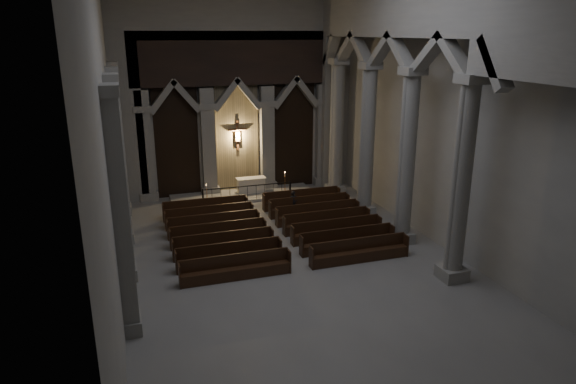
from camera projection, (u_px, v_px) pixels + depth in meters
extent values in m
plane|color=gray|center=(301.00, 271.00, 21.18)|extent=(24.00, 24.00, 0.00)
cube|color=#A09E96|center=(235.00, 93.00, 30.30)|extent=(14.00, 0.10, 12.00)
cube|color=#A09E96|center=(542.00, 249.00, 8.49)|extent=(14.00, 0.10, 12.00)
cube|color=#A09E96|center=(107.00, 138.00, 17.35)|extent=(0.10, 24.00, 12.00)
cube|color=#A09E96|center=(460.00, 118.00, 21.43)|extent=(0.10, 24.00, 12.00)
cube|color=gray|center=(145.00, 147.00, 29.11)|extent=(0.80, 0.50, 6.40)
cube|color=gray|center=(149.00, 196.00, 29.99)|extent=(1.05, 0.70, 0.50)
cube|color=gray|center=(142.00, 109.00, 28.46)|extent=(1.00, 0.65, 0.35)
cube|color=gray|center=(208.00, 143.00, 30.16)|extent=(0.80, 0.50, 6.40)
cube|color=gray|center=(211.00, 191.00, 31.03)|extent=(1.05, 0.70, 0.50)
cube|color=gray|center=(207.00, 106.00, 29.51)|extent=(1.00, 0.65, 0.35)
cube|color=gray|center=(267.00, 139.00, 31.20)|extent=(0.80, 0.50, 6.40)
cube|color=gray|center=(268.00, 186.00, 32.08)|extent=(1.05, 0.70, 0.50)
cube|color=gray|center=(267.00, 104.00, 30.56)|extent=(1.00, 0.65, 0.35)
cube|color=gray|center=(322.00, 136.00, 32.25)|extent=(0.80, 0.50, 6.40)
cube|color=gray|center=(322.00, 181.00, 33.13)|extent=(1.05, 0.70, 0.50)
cube|color=gray|center=(323.00, 101.00, 31.61)|extent=(1.00, 0.65, 0.35)
cube|color=black|center=(176.00, 139.00, 29.86)|extent=(2.60, 0.15, 7.00)
cube|color=#8C7C5A|center=(237.00, 135.00, 30.91)|extent=(2.60, 0.15, 7.00)
cube|color=black|center=(294.00, 132.00, 31.96)|extent=(2.60, 0.15, 7.00)
cube|color=black|center=(236.00, 58.00, 29.25)|extent=(12.00, 0.50, 3.00)
cube|color=gray|center=(128.00, 125.00, 28.48)|extent=(1.60, 0.50, 9.00)
cube|color=gray|center=(335.00, 114.00, 32.10)|extent=(1.60, 0.50, 9.00)
cube|color=gray|center=(235.00, 12.00, 28.50)|extent=(14.00, 0.50, 3.00)
plane|color=#E0AF65|center=(237.00, 135.00, 30.88)|extent=(1.50, 0.00, 1.50)
cube|color=#52301C|center=(237.00, 135.00, 30.80)|extent=(0.13, 0.08, 1.80)
cube|color=#52301C|center=(237.00, 130.00, 30.69)|extent=(1.10, 0.08, 0.13)
cube|color=tan|center=(238.00, 136.00, 30.76)|extent=(0.26, 0.10, 0.60)
sphere|color=tan|center=(237.00, 130.00, 30.64)|extent=(0.17, 0.17, 0.17)
cylinder|color=tan|center=(233.00, 131.00, 30.57)|extent=(0.45, 0.08, 0.08)
cylinder|color=tan|center=(242.00, 130.00, 30.73)|extent=(0.45, 0.08, 0.08)
cube|color=gray|center=(335.00, 189.00, 31.34)|extent=(1.00, 1.00, 0.50)
cylinder|color=gray|center=(337.00, 128.00, 30.23)|extent=(0.70, 0.70, 7.50)
cube|color=gray|center=(339.00, 61.00, 29.08)|extent=(0.95, 0.95, 0.35)
cube|color=gray|center=(364.00, 210.00, 27.71)|extent=(1.00, 1.00, 0.50)
cylinder|color=gray|center=(367.00, 142.00, 26.59)|extent=(0.70, 0.70, 7.50)
cube|color=gray|center=(370.00, 65.00, 25.44)|extent=(0.95, 0.95, 0.35)
cube|color=gray|center=(401.00, 237.00, 24.07)|extent=(1.00, 1.00, 0.50)
cylinder|color=gray|center=(407.00, 159.00, 22.96)|extent=(0.70, 0.70, 7.50)
cube|color=gray|center=(413.00, 71.00, 21.81)|extent=(0.95, 0.95, 0.35)
cube|color=gray|center=(452.00, 273.00, 20.44)|extent=(1.00, 1.00, 0.50)
cylinder|color=gray|center=(461.00, 183.00, 19.32)|extent=(0.70, 0.70, 7.50)
cube|color=gray|center=(472.00, 79.00, 18.17)|extent=(0.95, 0.95, 0.35)
cube|color=gray|center=(439.00, 0.00, 19.62)|extent=(0.55, 24.00, 2.80)
cube|color=gray|center=(325.00, 114.00, 31.77)|extent=(0.55, 1.20, 9.20)
cube|color=gray|center=(126.00, 209.00, 27.77)|extent=(0.60, 1.00, 0.50)
cube|color=gray|center=(119.00, 141.00, 26.66)|extent=(0.50, 0.80, 7.50)
cube|color=gray|center=(112.00, 65.00, 25.51)|extent=(0.60, 1.00, 0.35)
cube|color=gray|center=(127.00, 236.00, 24.14)|extent=(0.60, 1.00, 0.50)
cube|color=gray|center=(120.00, 159.00, 23.02)|extent=(0.50, 0.80, 7.50)
cube|color=gray|center=(111.00, 71.00, 21.87)|extent=(0.60, 1.00, 0.35)
cube|color=gray|center=(130.00, 272.00, 20.50)|extent=(0.60, 1.00, 0.50)
cube|color=gray|center=(120.00, 182.00, 19.38)|extent=(0.50, 0.80, 7.50)
cube|color=gray|center=(110.00, 79.00, 18.24)|extent=(0.60, 1.00, 0.35)
cube|color=gray|center=(132.00, 324.00, 16.87)|extent=(0.60, 1.00, 0.50)
cube|color=gray|center=(121.00, 217.00, 15.75)|extent=(0.50, 0.80, 7.50)
cube|color=gray|center=(108.00, 90.00, 14.60)|extent=(0.60, 1.00, 0.35)
cube|color=gray|center=(243.00, 195.00, 30.79)|extent=(8.50, 2.60, 0.15)
cube|color=beige|center=(251.00, 185.00, 30.98)|extent=(1.63, 0.64, 0.86)
cube|color=silver|center=(251.00, 178.00, 30.85)|extent=(1.77, 0.71, 0.04)
cube|color=black|center=(247.00, 186.00, 29.44)|extent=(5.16, 0.05, 0.05)
cube|color=black|center=(203.00, 198.00, 28.83)|extent=(0.09, 0.09, 1.03)
cube|color=black|center=(290.00, 190.00, 30.33)|extent=(0.09, 0.09, 1.03)
cylinder|color=black|center=(212.00, 198.00, 28.99)|extent=(0.02, 0.02, 0.95)
cylinder|color=black|center=(221.00, 197.00, 29.14)|extent=(0.02, 0.02, 0.95)
cylinder|color=black|center=(230.00, 196.00, 29.29)|extent=(0.02, 0.02, 0.95)
cylinder|color=black|center=(239.00, 195.00, 29.44)|extent=(0.02, 0.02, 0.95)
cylinder|color=black|center=(248.00, 194.00, 29.59)|extent=(0.02, 0.02, 0.95)
cylinder|color=black|center=(256.00, 193.00, 29.74)|extent=(0.02, 0.02, 0.95)
cylinder|color=black|center=(265.00, 193.00, 29.89)|extent=(0.02, 0.02, 0.95)
cylinder|color=black|center=(273.00, 192.00, 30.04)|extent=(0.02, 0.02, 0.95)
cylinder|color=black|center=(282.00, 191.00, 30.19)|extent=(0.02, 0.02, 0.95)
cylinder|color=#AF7436|center=(208.00, 208.00, 28.68)|extent=(0.23, 0.23, 0.05)
cylinder|color=#AF7436|center=(207.00, 198.00, 28.51)|extent=(0.04, 0.04, 1.13)
cylinder|color=#AF7436|center=(207.00, 189.00, 28.34)|extent=(0.12, 0.12, 0.02)
cylinder|color=white|center=(207.00, 187.00, 28.31)|extent=(0.05, 0.05, 0.20)
sphere|color=#FFA959|center=(206.00, 185.00, 28.27)|extent=(0.04, 0.04, 0.04)
cylinder|color=#AF7436|center=(285.00, 196.00, 30.69)|extent=(0.26, 0.26, 0.05)
cylinder|color=#AF7436|center=(285.00, 186.00, 30.51)|extent=(0.04, 0.04, 1.26)
cylinder|color=#AF7436|center=(285.00, 176.00, 30.32)|extent=(0.13, 0.13, 0.02)
cylinder|color=white|center=(285.00, 174.00, 30.28)|extent=(0.05, 0.05, 0.22)
sphere|color=#FFA959|center=(285.00, 172.00, 30.24)|extent=(0.05, 0.05, 0.05)
cube|color=black|center=(206.00, 213.00, 27.27)|extent=(4.42, 0.42, 0.47)
cube|color=black|center=(205.00, 203.00, 27.30)|extent=(4.42, 0.07, 0.53)
cube|color=black|center=(163.00, 213.00, 26.55)|extent=(0.06, 0.47, 0.95)
cube|color=black|center=(246.00, 205.00, 27.84)|extent=(0.06, 0.47, 0.95)
cube|color=black|center=(302.00, 203.00, 28.84)|extent=(4.42, 0.42, 0.47)
cube|color=black|center=(301.00, 194.00, 28.87)|extent=(4.42, 0.07, 0.53)
cube|color=black|center=(264.00, 203.00, 28.12)|extent=(0.06, 0.47, 0.95)
cube|color=black|center=(338.00, 195.00, 29.41)|extent=(0.06, 0.47, 0.95)
cube|color=black|center=(210.00, 221.00, 26.13)|extent=(4.42, 0.42, 0.47)
cube|color=black|center=(209.00, 210.00, 26.16)|extent=(4.42, 0.07, 0.53)
cube|color=black|center=(165.00, 221.00, 25.41)|extent=(0.06, 0.47, 0.95)
cube|color=black|center=(252.00, 212.00, 26.70)|extent=(0.06, 0.47, 0.95)
cube|color=black|center=(309.00, 210.00, 27.70)|extent=(4.42, 0.42, 0.47)
cube|color=black|center=(308.00, 200.00, 27.73)|extent=(4.42, 0.07, 0.53)
cube|color=black|center=(270.00, 210.00, 26.99)|extent=(0.06, 0.47, 0.95)
cube|color=black|center=(347.00, 202.00, 28.27)|extent=(0.06, 0.47, 0.95)
cube|color=black|center=(214.00, 229.00, 24.99)|extent=(4.42, 0.42, 0.47)
cube|color=black|center=(213.00, 218.00, 25.02)|extent=(4.42, 0.07, 0.53)
cube|color=black|center=(168.00, 230.00, 24.27)|extent=(0.06, 0.47, 0.95)
cube|color=black|center=(258.00, 220.00, 25.56)|extent=(0.06, 0.47, 0.95)
cube|color=black|center=(318.00, 218.00, 26.56)|extent=(4.42, 0.42, 0.47)
cube|color=black|center=(317.00, 207.00, 26.59)|extent=(4.42, 0.07, 0.53)
cube|color=black|center=(277.00, 218.00, 25.85)|extent=(0.06, 0.47, 0.95)
cube|color=black|center=(357.00, 209.00, 27.14)|extent=(0.06, 0.47, 0.95)
cube|color=black|center=(219.00, 239.00, 23.85)|extent=(4.42, 0.42, 0.47)
cube|color=black|center=(218.00, 227.00, 23.88)|extent=(4.42, 0.07, 0.53)
cube|color=black|center=(170.00, 240.00, 23.13)|extent=(0.06, 0.47, 0.95)
cube|color=black|center=(265.00, 229.00, 24.42)|extent=(0.06, 0.47, 0.95)
cube|color=black|center=(327.00, 226.00, 25.42)|extent=(4.42, 0.42, 0.47)
cube|color=black|center=(326.00, 215.00, 25.46)|extent=(4.42, 0.07, 0.53)
cube|color=black|center=(284.00, 227.00, 24.71)|extent=(0.06, 0.47, 0.95)
cube|color=black|center=(367.00, 217.00, 26.00)|extent=(0.06, 0.47, 0.95)
cube|color=black|center=(224.00, 249.00, 22.71)|extent=(4.42, 0.42, 0.47)
cube|color=black|center=(223.00, 237.00, 22.74)|extent=(4.42, 0.07, 0.53)
cube|color=black|center=(173.00, 251.00, 22.00)|extent=(0.06, 0.47, 0.95)
cube|color=black|center=(272.00, 238.00, 23.28)|extent=(0.06, 0.47, 0.95)
cube|color=black|center=(337.00, 235.00, 24.28)|extent=(4.42, 0.42, 0.47)
cube|color=black|center=(335.00, 224.00, 24.32)|extent=(4.42, 0.07, 0.53)
cube|color=black|center=(292.00, 236.00, 23.57)|extent=(0.06, 0.47, 0.95)
cube|color=black|center=(379.00, 225.00, 24.86)|extent=(0.06, 0.47, 0.95)
cube|color=black|center=(230.00, 261.00, 21.57)|extent=(4.42, 0.42, 0.47)
cube|color=black|center=(228.00, 248.00, 21.60)|extent=(4.42, 0.07, 0.53)
cube|color=black|center=(176.00, 262.00, 20.86)|extent=(0.06, 0.47, 0.95)
cube|color=black|center=(280.00, 249.00, 22.15)|extent=(0.06, 0.47, 0.95)
cube|color=black|center=(348.00, 245.00, 23.15)|extent=(4.42, 0.42, 0.47)
cube|color=black|center=(346.00, 233.00, 23.18)|extent=(4.42, 0.07, 0.53)
cube|color=black|center=(301.00, 246.00, 22.43)|extent=(0.06, 0.47, 0.95)
cube|color=black|center=(391.00, 235.00, 23.72)|extent=(0.06, 0.47, 0.95)
cube|color=black|center=(236.00, 273.00, 20.43)|extent=(4.42, 0.42, 0.47)
cube|color=black|center=(235.00, 260.00, 20.47)|extent=(4.42, 0.07, 0.53)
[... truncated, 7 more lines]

